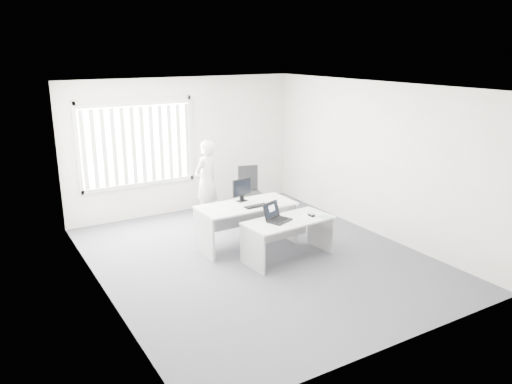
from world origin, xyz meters
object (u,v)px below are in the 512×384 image
office_chair (250,199)px  laptop (280,213)px  desk_near (288,230)px  desk_far (246,216)px  person (206,181)px  monitor (242,190)px

office_chair → laptop: office_chair is taller
desk_near → desk_far: (-0.33, 0.81, 0.06)m
desk_near → laptop: laptop is taller
person → monitor: person is taller
office_chair → laptop: bearing=-94.6°
desk_far → laptop: laptop is taller
desk_near → laptop: bearing=172.4°
office_chair → person: size_ratio=0.62×
desk_near → laptop: (-0.17, 0.01, 0.34)m
monitor → office_chair: bearing=41.6°
office_chair → person: bearing=-172.5°
desk_near → monitor: (-0.30, 1.03, 0.48)m
desk_far → person: 1.64m
laptop → desk_near: bearing=-24.1°
office_chair → laptop: size_ratio=2.65×
laptop → monitor: bearing=75.7°
office_chair → laptop: (-0.79, -2.31, 0.51)m
person → desk_near: bearing=73.0°
office_chair → person: 1.07m
laptop → person: bearing=72.2°
desk_near → office_chair: (0.62, 2.32, -0.17)m
desk_near → laptop: size_ratio=4.04×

